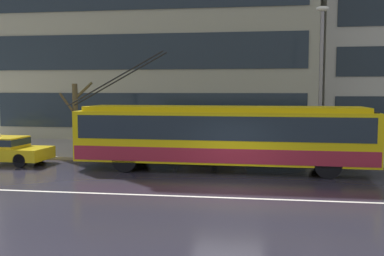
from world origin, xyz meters
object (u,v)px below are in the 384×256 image
at_px(pedestrian_walking_past, 193,122).
at_px(bus_shelter, 211,119).
at_px(taxi_queued_behind_bus, 0,149).
at_px(trolleybus, 223,135).
at_px(pedestrian_at_shelter, 328,127).
at_px(street_lamp, 321,71).
at_px(pedestrian_waiting_by_pole, 182,122).
at_px(street_tree_bare, 76,115).
at_px(pedestrian_approaching_curb, 216,126).

bearing_deg(pedestrian_walking_past, bus_shelter, -53.49).
xyz_separation_m(taxi_queued_behind_bus, bus_shelter, (9.68, 2.84, 1.29)).
bearing_deg(bus_shelter, trolleybus, -75.72).
height_order(bus_shelter, pedestrian_at_shelter, bus_shelter).
relative_size(taxi_queued_behind_bus, street_lamp, 0.65).
height_order(pedestrian_waiting_by_pole, street_tree_bare, street_tree_bare).
relative_size(bus_shelter, pedestrian_waiting_by_pole, 1.81).
xyz_separation_m(pedestrian_approaching_curb, pedestrian_walking_past, (-1.42, 2.15, 0.06)).
bearing_deg(street_tree_bare, pedestrian_walking_past, 13.07).
xyz_separation_m(bus_shelter, pedestrian_waiting_by_pole, (-1.59, 0.65, -0.21)).
bearing_deg(street_tree_bare, taxi_queued_behind_bus, -130.19).
bearing_deg(pedestrian_at_shelter, street_lamp, -162.59).
xyz_separation_m(taxi_queued_behind_bus, pedestrian_approaching_curb, (9.97, 2.21, 0.98)).
bearing_deg(trolleybus, taxi_queued_behind_bus, 178.66).
bearing_deg(street_lamp, bus_shelter, 173.99).
bearing_deg(pedestrian_waiting_by_pole, pedestrian_approaching_curb, -34.29).
relative_size(trolleybus, bus_shelter, 3.57).
xyz_separation_m(bus_shelter, street_lamp, (5.18, -0.55, 2.35)).
distance_m(bus_shelter, pedestrian_approaching_curb, 0.75).
height_order(pedestrian_walking_past, street_lamp, street_lamp).
xyz_separation_m(taxi_queued_behind_bus, pedestrian_waiting_by_pole, (8.10, 3.49, 1.07)).
distance_m(taxi_queued_behind_bus, pedestrian_at_shelter, 15.48).
height_order(pedestrian_at_shelter, pedestrian_waiting_by_pole, pedestrian_waiting_by_pole).
xyz_separation_m(pedestrian_at_shelter, pedestrian_walking_past, (-6.71, 1.95, 0.04)).
distance_m(trolleybus, pedestrian_waiting_by_pole, 4.43).
distance_m(pedestrian_approaching_curb, street_tree_bare, 7.51).
bearing_deg(pedestrian_walking_past, pedestrian_approaching_curb, -56.60).
xyz_separation_m(bus_shelter, pedestrian_approaching_curb, (0.29, -0.62, -0.31)).
bearing_deg(pedestrian_waiting_by_pole, street_lamp, -10.06).
relative_size(pedestrian_approaching_curb, pedestrian_walking_past, 0.98).
distance_m(pedestrian_walking_past, street_lamp, 7.13).
bearing_deg(trolleybus, pedestrian_walking_past, 112.58).
bearing_deg(trolleybus, street_lamp, 29.96).
bearing_deg(bus_shelter, pedestrian_at_shelter, -4.34).
xyz_separation_m(pedestrian_approaching_curb, street_lamp, (4.89, 0.08, 2.65)).
relative_size(pedestrian_approaching_curb, pedestrian_waiting_by_pole, 0.96).
distance_m(bus_shelter, street_lamp, 5.71).
distance_m(trolleybus, street_tree_bare, 8.61).
xyz_separation_m(pedestrian_waiting_by_pole, street_lamp, (6.77, -1.20, 2.56)).
relative_size(bus_shelter, pedestrian_at_shelter, 1.86).
relative_size(pedestrian_approaching_curb, street_lamp, 0.27).
xyz_separation_m(taxi_queued_behind_bus, pedestrian_at_shelter, (15.25, 2.41, 1.00)).
relative_size(street_lamp, street_tree_bare, 1.91).
relative_size(trolleybus, street_lamp, 1.84).
bearing_deg(pedestrian_waiting_by_pole, trolleybus, -57.60).
relative_size(trolleybus, pedestrian_approaching_curb, 6.77).
height_order(street_lamp, street_tree_bare, street_lamp).
xyz_separation_m(trolleybus, street_tree_bare, (-7.96, 3.21, 0.63)).
xyz_separation_m(trolleybus, pedestrian_approaching_curb, (-0.50, 2.46, 0.16)).
relative_size(taxi_queued_behind_bus, pedestrian_waiting_by_pole, 2.30).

